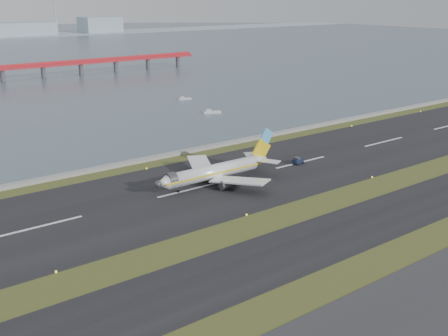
% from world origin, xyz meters
% --- Properties ---
extents(ground, '(1000.00, 1000.00, 0.00)m').
position_xyz_m(ground, '(0.00, 0.00, 0.00)').
color(ground, '#354B1B').
rests_on(ground, ground).
extents(taxiway_strip, '(1000.00, 18.00, 0.10)m').
position_xyz_m(taxiway_strip, '(0.00, -12.00, 0.05)').
color(taxiway_strip, black).
rests_on(taxiway_strip, ground).
extents(runway_strip, '(1000.00, 45.00, 0.10)m').
position_xyz_m(runway_strip, '(0.00, 30.00, 0.05)').
color(runway_strip, black).
rests_on(runway_strip, ground).
extents(seawall, '(1000.00, 2.50, 1.00)m').
position_xyz_m(seawall, '(0.00, 60.00, 0.50)').
color(seawall, gray).
rests_on(seawall, ground).
extents(red_pier, '(260.00, 5.00, 10.20)m').
position_xyz_m(red_pier, '(20.00, 250.00, 7.28)').
color(red_pier, '#B31E26').
rests_on(red_pier, ground).
extents(airliner, '(38.52, 32.89, 12.80)m').
position_xyz_m(airliner, '(8.65, 30.05, 3.46)').
color(airliner, white).
rests_on(airliner, ground).
extents(pushback_tug, '(3.51, 2.24, 2.16)m').
position_xyz_m(pushback_tug, '(38.11, 29.41, 1.05)').
color(pushback_tug, '#131B35').
rests_on(pushback_tug, ground).
extents(workboat_near, '(7.70, 5.21, 1.80)m').
position_xyz_m(workboat_near, '(62.32, 105.19, 0.57)').
color(workboat_near, silver).
rests_on(workboat_near, ground).
extents(workboat_far, '(6.46, 4.03, 1.50)m').
position_xyz_m(workboat_far, '(71.20, 139.17, 0.47)').
color(workboat_far, silver).
rests_on(workboat_far, ground).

